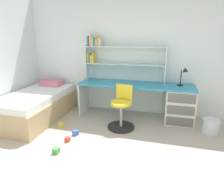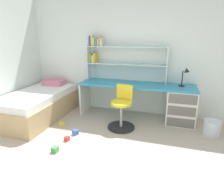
# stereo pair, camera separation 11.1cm
# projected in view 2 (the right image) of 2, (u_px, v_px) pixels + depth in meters

# --- Properties ---
(room_shell) EXTENTS (5.98, 6.12, 2.68)m
(room_shell) POSITION_uv_depth(u_px,v_px,m) (53.00, 59.00, 3.36)
(room_shell) COLOR silver
(room_shell) RESTS_ON ground_plane
(desk) EXTENTS (2.40, 0.61, 0.75)m
(desk) POSITION_uv_depth(u_px,v_px,m) (168.00, 101.00, 3.93)
(desk) COLOR teal
(desk) RESTS_ON ground_plane
(bookshelf_hutch) EXTENTS (1.75, 0.22, 0.99)m
(bookshelf_hutch) POSITION_uv_depth(u_px,v_px,m) (115.00, 54.00, 4.19)
(bookshelf_hutch) COLOR silver
(bookshelf_hutch) RESTS_ON desk
(desk_lamp) EXTENTS (0.20, 0.17, 0.38)m
(desk_lamp) POSITION_uv_depth(u_px,v_px,m) (186.00, 74.00, 3.73)
(desk_lamp) COLOR black
(desk_lamp) RESTS_ON desk
(swivel_chair) EXTENTS (0.52, 0.52, 0.82)m
(swivel_chair) POSITION_uv_depth(u_px,v_px,m) (122.00, 111.00, 3.67)
(swivel_chair) COLOR black
(swivel_chair) RESTS_ON ground_plane
(bed_platform) EXTENTS (1.00, 1.83, 0.69)m
(bed_platform) POSITION_uv_depth(u_px,v_px,m) (38.00, 104.00, 4.16)
(bed_platform) COLOR tan
(bed_platform) RESTS_ON ground_plane
(waste_bin) EXTENTS (0.29, 0.29, 0.27)m
(waste_bin) POSITION_uv_depth(u_px,v_px,m) (212.00, 128.00, 3.42)
(waste_bin) COLOR silver
(waste_bin) RESTS_ON ground_plane
(toy_block_red_0) EXTENTS (0.08, 0.08, 0.07)m
(toy_block_red_0) POSITION_uv_depth(u_px,v_px,m) (67.00, 139.00, 3.26)
(toy_block_red_0) COLOR red
(toy_block_red_0) RESTS_ON ground_plane
(toy_block_blue_1) EXTENTS (0.12, 0.12, 0.09)m
(toy_block_blue_1) POSITION_uv_depth(u_px,v_px,m) (75.00, 132.00, 3.47)
(toy_block_blue_1) COLOR #3860B7
(toy_block_blue_1) RESTS_ON ground_plane
(toy_block_yellow_2) EXTENTS (0.11, 0.11, 0.08)m
(toy_block_yellow_2) POSITION_uv_depth(u_px,v_px,m) (62.00, 124.00, 3.80)
(toy_block_yellow_2) COLOR gold
(toy_block_yellow_2) RESTS_ON ground_plane
(toy_block_green_3) EXTENTS (0.09, 0.09, 0.09)m
(toy_block_green_3) POSITION_uv_depth(u_px,v_px,m) (55.00, 149.00, 2.94)
(toy_block_green_3) COLOR #479E51
(toy_block_green_3) RESTS_ON ground_plane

